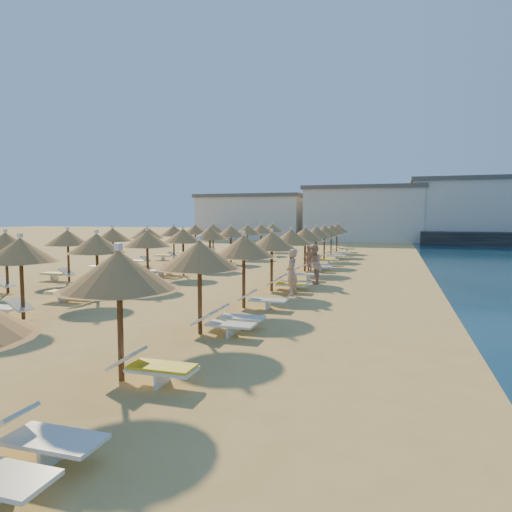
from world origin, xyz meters
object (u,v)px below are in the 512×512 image
(parasol_row_east, at_px, (291,238))
(beachgoer_a, at_px, (292,272))
(beachgoer_c, at_px, (309,260))
(parasol_row_west, at_px, (183,237))
(beachgoer_b, at_px, (314,264))

(parasol_row_east, xyz_separation_m, beachgoer_a, (1.08, -4.60, -1.19))
(beachgoer_a, distance_m, beachgoer_c, 7.32)
(parasol_row_east, xyz_separation_m, parasol_row_west, (-6.07, 0.00, 0.00))
(parasol_row_west, relative_size, beachgoer_c, 24.86)
(parasol_row_east, relative_size, beachgoer_c, 24.86)
(parasol_row_east, xyz_separation_m, beachgoer_c, (0.43, 2.69, -1.33))
(beachgoer_c, bearing_deg, beachgoer_b, -33.24)
(beachgoer_a, height_order, beachgoer_b, beachgoer_a)
(parasol_row_east, distance_m, beachgoer_b, 2.13)
(beachgoer_a, distance_m, beachgoer_b, 3.50)
(parasol_row_east, bearing_deg, beachgoer_a, -76.83)
(beachgoer_b, bearing_deg, parasol_row_west, -108.09)
(parasol_row_east, distance_m, beachgoer_c, 3.03)
(parasol_row_west, bearing_deg, beachgoer_b, -8.51)
(beachgoer_a, relative_size, beachgoer_b, 1.01)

